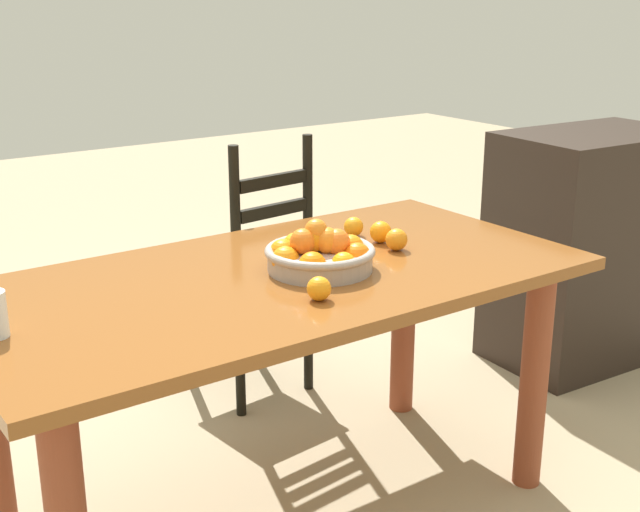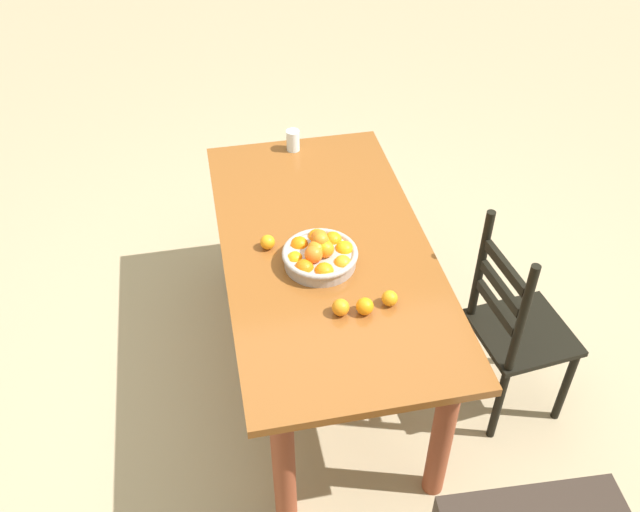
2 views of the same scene
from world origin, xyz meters
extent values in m
cube|color=brown|center=(0.00, 0.00, 0.74)|extent=(1.69, 0.85, 0.04)
cylinder|color=brown|center=(0.72, -0.30, 0.36)|extent=(0.09, 0.09, 0.72)
cylinder|color=brown|center=(0.72, 0.30, 0.36)|extent=(0.09, 0.09, 0.72)
cube|color=black|center=(0.35, 0.78, 0.44)|extent=(0.42, 0.42, 0.03)
cylinder|color=black|center=(0.50, 0.96, 0.21)|extent=(0.04, 0.04, 0.43)
cylinder|color=black|center=(0.18, 0.92, 0.21)|extent=(0.04, 0.04, 0.43)
cylinder|color=black|center=(0.53, 0.63, 0.21)|extent=(0.04, 0.04, 0.43)
cylinder|color=black|center=(0.21, 0.60, 0.21)|extent=(0.04, 0.04, 0.43)
cylinder|color=black|center=(0.53, 0.63, 0.72)|extent=(0.04, 0.04, 0.54)
cylinder|color=black|center=(0.21, 0.60, 0.72)|extent=(0.04, 0.04, 0.54)
cube|color=black|center=(0.37, 0.62, 0.64)|extent=(0.29, 0.05, 0.04)
cube|color=black|center=(0.37, 0.62, 0.74)|extent=(0.29, 0.05, 0.04)
cube|color=black|center=(0.37, 0.62, 0.85)|extent=(0.29, 0.05, 0.04)
cube|color=black|center=(1.66, 0.24, 0.47)|extent=(0.79, 0.53, 0.95)
cylinder|color=#A49991|center=(0.11, -0.04, 0.78)|extent=(0.29, 0.29, 0.05)
torus|color=#A49991|center=(0.11, -0.04, 0.81)|extent=(0.30, 0.30, 0.02)
sphere|color=orange|center=(0.21, -0.05, 0.80)|extent=(0.08, 0.08, 0.08)
sphere|color=orange|center=(0.17, 0.03, 0.80)|extent=(0.07, 0.07, 0.07)
sphere|color=orange|center=(0.10, 0.06, 0.80)|extent=(0.08, 0.08, 0.08)
sphere|color=orange|center=(0.03, 0.02, 0.80)|extent=(0.08, 0.08, 0.08)
sphere|color=orange|center=(0.00, -0.04, 0.80)|extent=(0.08, 0.08, 0.08)
sphere|color=orange|center=(0.03, -0.11, 0.80)|extent=(0.08, 0.08, 0.08)
sphere|color=orange|center=(0.11, -0.15, 0.80)|extent=(0.07, 0.07, 0.07)
sphere|color=orange|center=(0.17, -0.12, 0.80)|extent=(0.08, 0.08, 0.08)
sphere|color=orange|center=(0.10, -0.04, 0.87)|extent=(0.06, 0.06, 0.06)
sphere|color=orange|center=(0.09, -0.04, 0.85)|extent=(0.07, 0.07, 0.07)
sphere|color=orange|center=(0.12, -0.03, 0.84)|extent=(0.07, 0.07, 0.07)
sphere|color=orange|center=(0.14, -0.08, 0.84)|extent=(0.07, 0.07, 0.07)
sphere|color=orange|center=(0.06, -0.04, 0.85)|extent=(0.07, 0.07, 0.07)
sphere|color=orange|center=(0.12, -0.06, 0.84)|extent=(0.07, 0.07, 0.07)
sphere|color=orange|center=(0.12, -0.03, 0.84)|extent=(0.07, 0.07, 0.07)
sphere|color=orange|center=(0.38, 0.16, 0.79)|extent=(0.06, 0.06, 0.06)
sphere|color=orange|center=(0.39, -0.03, 0.79)|extent=(0.07, 0.07, 0.07)
sphere|color=orange|center=(-0.03, -0.24, 0.79)|extent=(0.06, 0.06, 0.06)
sphere|color=orange|center=(0.41, 0.06, 0.79)|extent=(0.07, 0.07, 0.07)
camera|label=1|loc=(-1.16, -1.84, 1.50)|focal=47.56mm
camera|label=2|loc=(2.13, -0.45, 2.58)|focal=38.69mm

